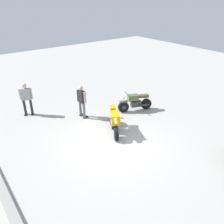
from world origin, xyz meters
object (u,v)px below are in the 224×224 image
motorcycle_olive_vintage (135,102)px  person_in_black_shirt (82,99)px  person_in_gray_shirt (26,97)px  motorcycle_orange_sportbike (114,121)px

motorcycle_olive_vintage → person_in_black_shirt: bearing=-1.7°
motorcycle_olive_vintage → person_in_black_shirt: (1.10, 2.73, 0.52)m
person_in_gray_shirt → person_in_black_shirt: bearing=76.9°
motorcycle_olive_vintage → motorcycle_orange_sportbike: (-1.05, 2.27, 0.11)m
motorcycle_olive_vintage → motorcycle_orange_sportbike: motorcycle_orange_sportbike is taller
person_in_gray_shirt → person_in_black_shirt: (-2.01, -2.14, -0.01)m
motorcycle_olive_vintage → person_in_gray_shirt: 5.81m
motorcycle_olive_vintage → motorcycle_orange_sportbike: 2.51m
motorcycle_olive_vintage → person_in_gray_shirt: (3.12, 4.87, 0.53)m
motorcycle_orange_sportbike → person_in_gray_shirt: (4.17, 2.60, 0.42)m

